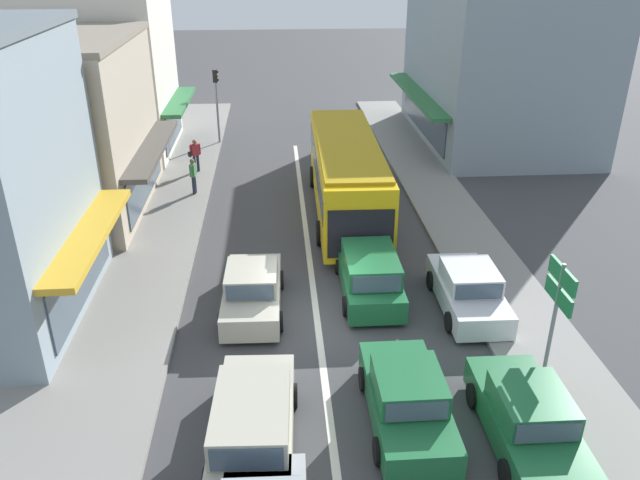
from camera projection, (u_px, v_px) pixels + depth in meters
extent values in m
plane|color=#3F3F42|center=(317.00, 318.00, 19.18)|extent=(140.00, 140.00, 0.00)
cube|color=silver|center=(309.00, 259.00, 22.78)|extent=(0.20, 28.00, 0.01)
cube|color=gray|center=(131.00, 239.00, 24.10)|extent=(5.20, 44.00, 0.14)
cube|color=gray|center=(461.00, 229.00, 24.96)|extent=(2.80, 44.00, 0.12)
cube|color=gold|center=(88.00, 234.00, 18.33)|extent=(1.10, 6.80, 0.20)
cube|color=#425160|center=(81.00, 273.00, 18.87)|extent=(0.06, 5.91, 1.80)
cube|color=#B2A38E|center=(51.00, 131.00, 25.32)|extent=(6.95, 8.86, 7.01)
cube|color=#4C4742|center=(151.00, 148.00, 25.93)|extent=(1.10, 8.16, 0.20)
cube|color=#425160|center=(145.00, 178.00, 26.46)|extent=(0.06, 7.09, 1.80)
cube|color=gray|center=(33.00, 38.00, 23.75)|extent=(7.11, 8.86, 0.24)
cube|color=silver|center=(100.00, 77.00, 32.63)|extent=(7.01, 7.16, 8.16)
cube|color=#2D703D|center=(179.00, 102.00, 33.49)|extent=(1.10, 6.59, 0.20)
cube|color=#425160|center=(173.00, 125.00, 34.02)|extent=(0.06, 5.73, 1.80)
cube|color=#84939E|center=(500.00, 62.00, 34.69)|extent=(8.17, 12.66, 8.80)
cube|color=#2D703D|center=(417.00, 94.00, 35.13)|extent=(1.10, 11.65, 0.20)
cube|color=#425160|center=(423.00, 117.00, 35.72)|extent=(0.06, 10.13, 1.80)
cube|color=yellow|center=(346.00, 174.00, 25.83)|extent=(2.72, 10.85, 2.70)
cube|color=#425160|center=(346.00, 165.00, 25.66)|extent=(2.75, 10.42, 0.90)
cube|color=black|center=(361.00, 234.00, 21.03)|extent=(2.25, 0.11, 1.76)
cube|color=#AF890F|center=(347.00, 141.00, 25.22)|extent=(2.58, 9.98, 0.12)
cylinder|color=black|center=(313.00, 176.00, 29.34)|extent=(0.28, 0.97, 0.96)
cylinder|color=black|center=(366.00, 176.00, 29.46)|extent=(0.28, 0.97, 0.96)
cylinder|color=black|center=(320.00, 233.00, 23.65)|extent=(0.28, 0.97, 0.96)
cylinder|color=black|center=(385.00, 232.00, 23.77)|extent=(0.28, 0.97, 0.96)
cube|color=#1E6638|center=(368.00, 278.00, 20.42)|extent=(1.78, 4.51, 0.76)
cube|color=#1E6638|center=(371.00, 264.00, 19.79)|extent=(1.65, 2.61, 0.68)
cube|color=#425160|center=(365.00, 245.00, 20.98)|extent=(1.51, 0.07, 0.58)
cube|color=#425160|center=(377.00, 284.00, 18.60)|extent=(1.48, 0.07, 0.54)
cylinder|color=black|center=(338.00, 265.00, 21.67)|extent=(0.18, 0.62, 0.62)
cylinder|color=black|center=(388.00, 264.00, 21.77)|extent=(0.18, 0.62, 0.62)
cylinder|color=black|center=(346.00, 306.00, 19.24)|extent=(0.18, 0.62, 0.62)
cylinder|color=black|center=(402.00, 304.00, 19.35)|extent=(0.18, 0.62, 0.62)
cube|color=#B7B29E|center=(254.00, 428.00, 14.12)|extent=(1.97, 4.58, 0.76)
cube|color=#B7B29E|center=(251.00, 414.00, 13.49)|extent=(1.76, 2.67, 0.68)
cube|color=#425160|center=(256.00, 376.00, 14.68)|extent=(1.51, 0.13, 0.58)
cube|color=#425160|center=(247.00, 460.00, 12.30)|extent=(1.48, 0.13, 0.54)
cylinder|color=black|center=(223.00, 397.00, 15.40)|extent=(0.21, 0.63, 0.62)
cylinder|color=black|center=(294.00, 396.00, 15.45)|extent=(0.21, 0.63, 0.62)
cube|color=#B7B29E|center=(253.00, 295.00, 19.48)|extent=(1.83, 4.24, 0.72)
cube|color=#B7B29E|center=(251.00, 278.00, 19.10)|extent=(1.61, 1.84, 0.60)
cube|color=#425160|center=(253.00, 264.00, 19.93)|extent=(1.44, 0.10, 0.51)
cube|color=#425160|center=(250.00, 293.00, 18.27)|extent=(1.41, 0.10, 0.48)
cylinder|color=black|center=(229.00, 281.00, 20.66)|extent=(0.20, 0.62, 0.62)
cylinder|color=black|center=(281.00, 280.00, 20.73)|extent=(0.20, 0.62, 0.62)
cylinder|color=black|center=(222.00, 323.00, 18.39)|extent=(0.20, 0.62, 0.62)
cylinder|color=black|center=(280.00, 321.00, 18.46)|extent=(0.20, 0.62, 0.62)
cube|color=#1E6638|center=(406.00, 404.00, 14.87)|extent=(1.73, 4.20, 0.72)
cube|color=#1E6638|center=(409.00, 385.00, 14.49)|extent=(1.56, 1.80, 0.60)
cube|color=#425160|center=(401.00, 361.00, 15.32)|extent=(1.44, 0.06, 0.51)
cube|color=#425160|center=(417.00, 412.00, 13.67)|extent=(1.40, 0.06, 0.48)
cylinder|color=black|center=(363.00, 379.00, 16.03)|extent=(0.18, 0.62, 0.62)
cylinder|color=black|center=(429.00, 376.00, 16.14)|extent=(0.18, 0.62, 0.62)
cylinder|color=black|center=(378.00, 451.00, 13.77)|extent=(0.18, 0.62, 0.62)
cylinder|color=black|center=(455.00, 447.00, 13.88)|extent=(0.18, 0.62, 0.62)
cube|color=#1E6638|center=(526.00, 423.00, 14.27)|extent=(1.77, 4.22, 0.72)
cube|color=#1E6638|center=(532.00, 404.00, 13.90)|extent=(1.58, 1.82, 0.60)
cube|color=#425160|center=(518.00, 378.00, 14.73)|extent=(1.44, 0.08, 0.51)
cube|color=#425160|center=(548.00, 433.00, 13.07)|extent=(1.40, 0.08, 0.48)
cylinder|color=black|center=(473.00, 396.00, 15.45)|extent=(0.19, 0.62, 0.62)
cylinder|color=black|center=(541.00, 393.00, 15.54)|extent=(0.19, 0.62, 0.62)
cylinder|color=black|center=(506.00, 474.00, 13.18)|extent=(0.19, 0.62, 0.62)
cylinder|color=black|center=(586.00, 470.00, 13.27)|extent=(0.19, 0.62, 0.62)
cube|color=silver|center=(467.00, 294.00, 19.53)|extent=(1.78, 4.23, 0.72)
cube|color=silver|center=(470.00, 277.00, 19.15)|extent=(1.59, 1.82, 0.60)
cube|color=#425160|center=(463.00, 263.00, 19.98)|extent=(1.44, 0.08, 0.51)
cube|color=#425160|center=(479.00, 292.00, 18.32)|extent=(1.40, 0.08, 0.48)
cylinder|color=black|center=(431.00, 280.00, 20.70)|extent=(0.19, 0.62, 0.62)
cylinder|color=black|center=(482.00, 279.00, 20.79)|extent=(0.19, 0.62, 0.62)
cylinder|color=black|center=(450.00, 322.00, 18.44)|extent=(0.19, 0.62, 0.62)
cylinder|color=black|center=(507.00, 320.00, 18.52)|extent=(0.19, 0.62, 0.62)
cylinder|color=gray|center=(217.00, 108.00, 34.70)|extent=(0.12, 0.12, 4.20)
cube|color=black|center=(215.00, 76.00, 33.94)|extent=(0.24, 0.24, 0.68)
sphere|color=black|center=(217.00, 72.00, 33.85)|extent=(0.13, 0.13, 0.13)
sphere|color=orange|center=(218.00, 76.00, 33.95)|extent=(0.13, 0.13, 0.13)
sphere|color=black|center=(218.00, 80.00, 34.04)|extent=(0.13, 0.13, 0.13)
cylinder|color=gray|center=(552.00, 328.00, 15.49)|extent=(0.10, 0.10, 3.60)
cube|color=#19753D|center=(563.00, 275.00, 14.83)|extent=(0.08, 1.40, 0.44)
cube|color=white|center=(564.00, 275.00, 14.83)|extent=(0.01, 1.10, 0.10)
cube|color=#19753D|center=(559.00, 295.00, 15.06)|extent=(0.08, 1.40, 0.44)
cube|color=white|center=(561.00, 295.00, 15.07)|extent=(0.01, 1.10, 0.10)
cylinder|color=#232838|center=(198.00, 163.00, 30.87)|extent=(0.14, 0.14, 0.84)
cylinder|color=#232838|center=(195.00, 164.00, 30.78)|extent=(0.14, 0.14, 0.84)
cube|color=#A82D38|center=(195.00, 150.00, 30.52)|extent=(0.42, 0.37, 0.56)
sphere|color=brown|center=(194.00, 142.00, 30.35)|extent=(0.22, 0.22, 0.22)
cylinder|color=#A82D38|center=(200.00, 149.00, 30.64)|extent=(0.09, 0.09, 0.54)
cylinder|color=#A82D38|center=(191.00, 151.00, 30.40)|extent=(0.09, 0.09, 0.54)
cube|color=black|center=(190.00, 154.00, 30.43)|extent=(0.20, 0.26, 0.22)
cylinder|color=#232838|center=(195.00, 184.00, 28.22)|extent=(0.14, 0.14, 0.84)
cylinder|color=#232838|center=(194.00, 185.00, 28.06)|extent=(0.14, 0.14, 0.84)
cube|color=#478951|center=(193.00, 170.00, 27.84)|extent=(0.28, 0.39, 0.56)
sphere|color=brown|center=(192.00, 161.00, 27.67)|extent=(0.22, 0.22, 0.22)
cylinder|color=#478951|center=(194.00, 168.00, 28.06)|extent=(0.09, 0.09, 0.54)
cylinder|color=#478951|center=(191.00, 172.00, 27.63)|extent=(0.09, 0.09, 0.54)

